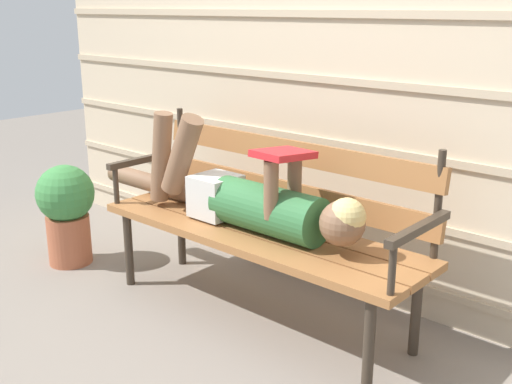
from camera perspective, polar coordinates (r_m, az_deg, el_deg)
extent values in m
plane|color=gray|center=(2.99, -1.05, -11.71)|extent=(12.00, 12.00, 0.00)
cube|color=beige|center=(3.12, 6.74, 13.09)|extent=(4.23, 0.06, 2.47)
cube|color=#C1AD8E|center=(3.34, 5.76, -5.75)|extent=(4.23, 0.02, 0.04)
cube|color=#C1AD8E|center=(3.23, 5.92, -0.70)|extent=(4.23, 0.02, 0.04)
cube|color=#C1AD8E|center=(3.15, 6.08, 4.66)|extent=(4.23, 0.02, 0.04)
cube|color=#C1AD8E|center=(3.10, 6.26, 10.23)|extent=(4.23, 0.02, 0.04)
cube|color=#C1AD8E|center=(3.09, 6.45, 15.93)|extent=(4.23, 0.02, 0.04)
cube|color=#9E6638|center=(2.77, -2.18, -4.64)|extent=(1.66, 0.15, 0.04)
cube|color=#9E6638|center=(2.87, 0.00, -3.78)|extent=(1.66, 0.15, 0.04)
cube|color=#9E6638|center=(2.99, 2.02, -2.99)|extent=(1.66, 0.15, 0.04)
cube|color=#9E6638|center=(3.00, 2.96, -0.08)|extent=(1.60, 0.05, 0.11)
cube|color=#9E6638|center=(2.95, 3.02, 3.74)|extent=(1.60, 0.05, 0.11)
cylinder|color=#382D23|center=(3.48, -6.88, 3.95)|extent=(0.03, 0.03, 0.45)
cylinder|color=#382D23|center=(2.58, 16.34, -1.15)|extent=(0.03, 0.03, 0.45)
cylinder|color=#382D23|center=(3.35, -11.59, -5.12)|extent=(0.04, 0.04, 0.40)
cylinder|color=#382D23|center=(2.44, 10.30, -13.69)|extent=(0.04, 0.04, 0.40)
cylinder|color=#382D23|center=(3.56, -6.86, -3.53)|extent=(0.04, 0.04, 0.40)
cylinder|color=#382D23|center=(2.73, 14.45, -10.53)|extent=(0.04, 0.04, 0.40)
cube|color=#382D23|center=(3.38, -10.29, 2.94)|extent=(0.04, 0.45, 0.03)
cylinder|color=#382D23|center=(3.30, -12.71, 0.66)|extent=(0.03, 0.03, 0.20)
cube|color=#382D23|center=(2.37, 14.73, -3.26)|extent=(0.04, 0.45, 0.03)
cylinder|color=#382D23|center=(2.26, 12.37, -6.88)|extent=(0.03, 0.03, 0.20)
cylinder|color=#33703D|center=(2.79, 1.15, -1.67)|extent=(0.55, 0.22, 0.22)
cube|color=silver|center=(3.00, -3.70, -0.33)|extent=(0.20, 0.21, 0.20)
sphere|color=brown|center=(2.55, 7.91, -2.87)|extent=(0.19, 0.19, 0.19)
sphere|color=#E0C67A|center=(2.53, 8.32, -2.26)|extent=(0.16, 0.16, 0.16)
cylinder|color=brown|center=(3.03, -6.79, 3.39)|extent=(0.27, 0.11, 0.42)
cylinder|color=brown|center=(3.16, -8.67, 3.19)|extent=(0.16, 0.09, 0.46)
cylinder|color=brown|center=(3.41, -8.78, 0.61)|extent=(0.82, 0.10, 0.10)
cylinder|color=brown|center=(2.64, 1.40, 0.18)|extent=(0.06, 0.06, 0.26)
cylinder|color=brown|center=(2.76, 3.55, 0.89)|extent=(0.06, 0.06, 0.26)
cube|color=red|center=(2.66, 2.54, 3.49)|extent=(0.19, 0.26, 0.05)
cylinder|color=#AD5B3D|center=(3.73, -16.73, -4.17)|extent=(0.24, 0.24, 0.28)
sphere|color=#3D8442|center=(3.64, -17.09, -0.13)|extent=(0.32, 0.32, 0.32)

